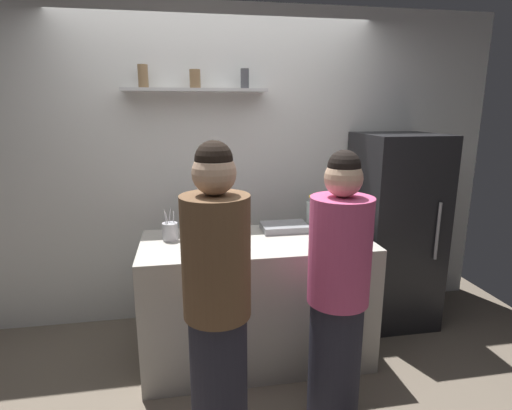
% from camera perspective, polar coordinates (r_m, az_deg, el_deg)
% --- Properties ---
extents(ground_plane, '(5.28, 5.28, 0.00)m').
position_cam_1_polar(ground_plane, '(2.84, -2.11, -25.87)').
color(ground_plane, '#726656').
extents(back_wall_assembly, '(4.80, 0.32, 2.60)m').
position_cam_1_polar(back_wall_assembly, '(3.47, -5.21, 5.25)').
color(back_wall_assembly, white).
rests_on(back_wall_assembly, ground).
extents(refrigerator, '(0.63, 0.68, 1.60)m').
position_cam_1_polar(refrigerator, '(3.62, 18.74, -3.29)').
color(refrigerator, black).
rests_on(refrigerator, ground).
extents(counter, '(1.59, 0.73, 0.90)m').
position_cam_1_polar(counter, '(3.02, 0.00, -13.05)').
color(counter, '#B7B2A8').
rests_on(counter, ground).
extents(baking_pan, '(0.34, 0.24, 0.05)m').
position_cam_1_polar(baking_pan, '(3.06, 4.01, -3.13)').
color(baking_pan, gray).
rests_on(baking_pan, counter).
extents(utensil_holder, '(0.11, 0.11, 0.22)m').
position_cam_1_polar(utensil_holder, '(2.88, -11.96, -3.65)').
color(utensil_holder, '#B2B2B7').
rests_on(utensil_holder, counter).
extents(wine_bottle_green_glass, '(0.06, 0.06, 0.33)m').
position_cam_1_polar(wine_bottle_green_glass, '(2.94, -3.87, -1.80)').
color(wine_bottle_green_glass, '#19471E').
rests_on(wine_bottle_green_glass, counter).
extents(wine_bottle_amber_glass, '(0.07, 0.07, 0.34)m').
position_cam_1_polar(wine_bottle_amber_glass, '(3.06, -5.52, -1.19)').
color(wine_bottle_amber_glass, '#472814').
rests_on(wine_bottle_amber_glass, counter).
extents(water_bottle_plastic, '(0.08, 0.08, 0.24)m').
position_cam_1_polar(water_bottle_plastic, '(3.17, 7.80, -1.07)').
color(water_bottle_plastic, silver).
rests_on(water_bottle_plastic, counter).
extents(person_brown_jacket, '(0.34, 0.34, 1.66)m').
position_cam_1_polar(person_brown_jacket, '(2.12, -5.44, -14.09)').
color(person_brown_jacket, '#262633').
rests_on(person_brown_jacket, ground).
extents(person_pink_top, '(0.34, 0.34, 1.59)m').
position_cam_1_polar(person_pink_top, '(2.36, 11.37, -12.36)').
color(person_pink_top, '#262633').
rests_on(person_pink_top, ground).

